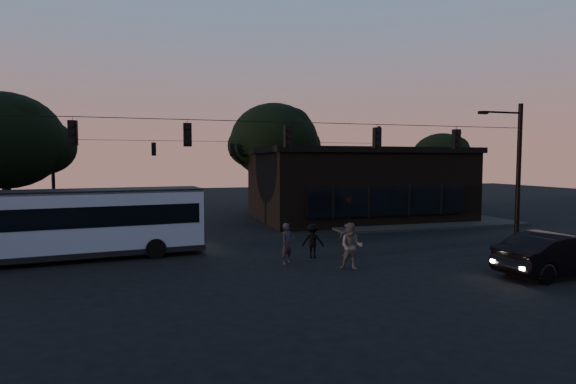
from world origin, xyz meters
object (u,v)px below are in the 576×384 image
object	(u,v)px
bus	(76,220)
pedestrian_d	(313,241)
pedestrian_a	(287,243)
pedestrian_c	(347,240)
car	(557,254)
building	(356,183)
pedestrian_b	(351,246)

from	to	relation	value
bus	pedestrian_d	size ratio (longest dim) A/B	7.23
pedestrian_a	pedestrian_c	size ratio (longest dim) A/B	1.15
bus	pedestrian_d	xyz separation A→B (m)	(10.33, -2.74, -0.98)
car	pedestrian_c	world-z (taller)	car
building	pedestrian_a	world-z (taller)	building
pedestrian_c	pedestrian_d	size ratio (longest dim) A/B	0.98
pedestrian_a	bus	bearing A→B (deg)	123.49
building	pedestrian_d	world-z (taller)	building
building	pedestrian_c	distance (m)	14.45
building	bus	size ratio (longest dim) A/B	1.36
car	building	bearing A→B (deg)	-5.89
pedestrian_a	pedestrian_c	xyz separation A→B (m)	(3.06, 0.61, -0.11)
pedestrian_a	pedestrian_c	world-z (taller)	pedestrian_a
building	car	world-z (taller)	building
pedestrian_c	building	bearing A→B (deg)	-113.09
pedestrian_a	pedestrian_b	world-z (taller)	pedestrian_b
building	car	size ratio (longest dim) A/B	3.02
building	pedestrian_d	distance (m)	15.06
building	bus	xyz separation A→B (m)	(-18.33, -9.88, -0.95)
car	bus	bearing A→B (deg)	59.53
building	pedestrian_c	world-z (taller)	building
bus	pedestrian_a	bearing A→B (deg)	-28.11
pedestrian_b	pedestrian_d	distance (m)	2.67
building	pedestrian_c	bearing A→B (deg)	-116.55
bus	pedestrian_c	bearing A→B (deg)	-20.17
bus	car	distance (m)	20.17
bus	pedestrian_d	distance (m)	10.73
pedestrian_a	pedestrian_c	bearing A→B (deg)	-23.51
building	pedestrian_a	bearing A→B (deg)	-125.18
pedestrian_b	pedestrian_c	xyz separation A→B (m)	(0.84, 2.36, -0.19)
pedestrian_b	pedestrian_d	world-z (taller)	pedestrian_b
pedestrian_b	pedestrian_c	world-z (taller)	pedestrian_b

